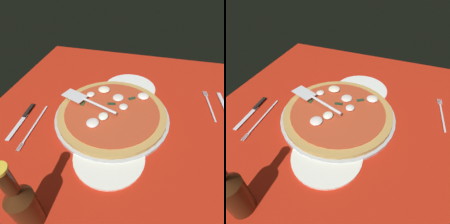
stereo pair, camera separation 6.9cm
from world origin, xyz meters
TOP-DOWN VIEW (x-y plane):
  - ground_plane at (0.00, 0.00)cm, footprint 104.55×104.55cm
  - checker_pattern at (-0.00, 0.00)cm, footprint 104.55×104.55cm
  - pizza_pan at (0.61, 5.75)cm, footprint 40.71×40.71cm
  - dinner_plate_left at (-16.72, 2.43)cm, footprint 21.26×21.26cm
  - dinner_plate_right at (18.99, 2.44)cm, footprint 21.58×21.58cm
  - pizza at (0.82, 5.79)cm, footprint 38.68×38.68cm
  - pizza_server at (1.68, 15.42)cm, footprint 10.94×22.71cm
  - place_setting_far at (-9.53, 33.38)cm, footprint 22.64×13.37cm
  - beer_bottle at (-37.46, 15.16)cm, footprint 5.79×5.79cm

SIDE VIEW (x-z plane):
  - ground_plane at x=0.00cm, z-range -0.80..0.00cm
  - checker_pattern at x=0.00cm, z-range 0.00..0.10cm
  - place_setting_far at x=-9.53cm, z-range -0.25..1.15cm
  - dinner_plate_left at x=-16.72cm, z-range 0.10..1.10cm
  - dinner_plate_right at x=18.99cm, z-range 0.10..1.10cm
  - pizza_pan at x=0.61cm, z-range 0.10..1.43cm
  - pizza at x=0.82cm, z-range 0.78..3.82cm
  - pizza_server at x=1.68cm, z-range 4.30..5.30cm
  - beer_bottle at x=-37.46cm, z-range -2.42..19.14cm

